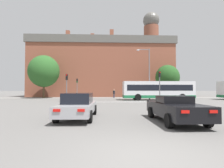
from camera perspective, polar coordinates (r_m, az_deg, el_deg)
The scene contains 16 objects.
ground_plane at distance 4.77m, azimuth 10.63°, elevation -22.28°, with size 400.00×400.00×0.00m, color #605E5B.
stop_line_strip at distance 23.36m, azimuth 0.02°, elevation -5.89°, with size 9.89×0.30×0.01m, color silver.
far_pavement at distance 34.97m, azimuth -0.80°, elevation -4.52°, with size 70.99×2.50×0.01m, color gray.
brick_civic_building at distance 44.80m, azimuth -2.83°, elevation 5.34°, with size 34.08×12.35×21.76m.
car_saloon_left at distance 10.43m, azimuth -11.00°, elevation -6.89°, with size 1.99×4.79×1.46m.
car_roadster_right at distance 9.69m, azimuth 19.85°, elevation -7.51°, with size 1.99×4.59×1.34m.
bus_crossing_lead at distance 28.73m, azimuth 14.74°, elevation -1.92°, with size 11.07×2.65×2.94m.
traffic_light_far_left at distance 34.54m, azimuth -11.34°, elevation -0.27°, with size 0.26×0.31×3.79m.
traffic_light_near_left at distance 24.36m, azimuth -14.59°, elevation 0.34°, with size 0.26×0.31×3.77m.
traffic_light_near_right at distance 24.67m, azimuth 15.30°, elevation 0.85°, with size 0.26×0.31×4.13m.
street_lamp_junction at distance 28.86m, azimuth 11.46°, elevation 4.82°, with size 2.13×0.36×8.29m.
pedestrian_waiting at distance 35.55m, azimuth 11.97°, elevation -2.76°, with size 0.41×0.45×1.77m.
pedestrian_walking_east at distance 34.48m, azimuth 4.99°, elevation -2.88°, with size 0.27×0.43×1.73m.
pedestrian_walking_west at distance 34.72m, azimuth 0.65°, elevation -2.93°, with size 0.42×0.45×1.68m.
tree_by_building at distance 36.63m, azimuth -21.33°, elevation 3.90°, with size 5.90×5.90×8.33m.
tree_kerbside at distance 36.79m, azimuth 17.64°, elevation 2.07°, with size 4.74×4.74×6.59m.
Camera 1 is at (-1.00, -4.36, 1.67)m, focal length 28.00 mm.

